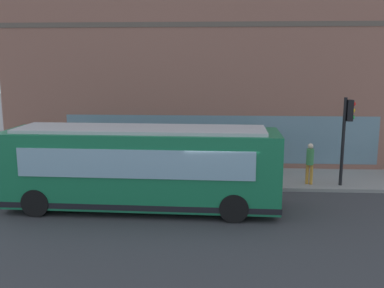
{
  "coord_description": "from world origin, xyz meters",
  "views": [
    {
      "loc": [
        -15.16,
        0.2,
        5.37
      ],
      "look_at": [
        3.38,
        1.25,
        1.87
      ],
      "focal_mm": 40.28,
      "sensor_mm": 36.0,
      "label": 1
    }
  ],
  "objects_px": {
    "pedestrian_near_building_entrance": "(310,161)",
    "newspaper_vending_box": "(80,171)",
    "city_bus_nearside": "(141,168)",
    "traffic_light_near_corner": "(347,125)",
    "fire_hydrant": "(240,175)",
    "pedestrian_by_light_pole": "(280,156)",
    "pedestrian_walking_along_curb": "(131,157)"
  },
  "relations": [
    {
      "from": "fire_hydrant",
      "to": "pedestrian_walking_along_curb",
      "type": "height_order",
      "value": "pedestrian_walking_along_curb"
    },
    {
      "from": "traffic_light_near_corner",
      "to": "newspaper_vending_box",
      "type": "xyz_separation_m",
      "value": [
        0.04,
        11.63,
        -2.2
      ]
    },
    {
      "from": "city_bus_nearside",
      "to": "pedestrian_walking_along_curb",
      "type": "distance_m",
      "value": 4.33
    },
    {
      "from": "traffic_light_near_corner",
      "to": "fire_hydrant",
      "type": "height_order",
      "value": "traffic_light_near_corner"
    },
    {
      "from": "pedestrian_near_building_entrance",
      "to": "newspaper_vending_box",
      "type": "xyz_separation_m",
      "value": [
        -0.05,
        10.18,
        -0.6
      ]
    },
    {
      "from": "fire_hydrant",
      "to": "newspaper_vending_box",
      "type": "bearing_deg",
      "value": 90.19
    },
    {
      "from": "traffic_light_near_corner",
      "to": "city_bus_nearside",
      "type": "bearing_deg",
      "value": 110.33
    },
    {
      "from": "traffic_light_near_corner",
      "to": "fire_hydrant",
      "type": "bearing_deg",
      "value": 89.23
    },
    {
      "from": "traffic_light_near_corner",
      "to": "newspaper_vending_box",
      "type": "relative_size",
      "value": 4.23
    },
    {
      "from": "city_bus_nearside",
      "to": "fire_hydrant",
      "type": "bearing_deg",
      "value": -50.8
    },
    {
      "from": "pedestrian_walking_along_curb",
      "to": "newspaper_vending_box",
      "type": "distance_m",
      "value": 2.39
    },
    {
      "from": "fire_hydrant",
      "to": "pedestrian_near_building_entrance",
      "type": "distance_m",
      "value": 3.07
    },
    {
      "from": "pedestrian_near_building_entrance",
      "to": "pedestrian_by_light_pole",
      "type": "distance_m",
      "value": 1.85
    },
    {
      "from": "fire_hydrant",
      "to": "pedestrian_by_light_pole",
      "type": "height_order",
      "value": "pedestrian_by_light_pole"
    },
    {
      "from": "city_bus_nearside",
      "to": "traffic_light_near_corner",
      "type": "relative_size",
      "value": 2.65
    },
    {
      "from": "pedestrian_walking_along_curb",
      "to": "pedestrian_by_light_pole",
      "type": "xyz_separation_m",
      "value": [
        0.56,
        -7.01,
        0.0
      ]
    },
    {
      "from": "fire_hydrant",
      "to": "pedestrian_near_building_entrance",
      "type": "bearing_deg",
      "value": -89.53
    },
    {
      "from": "pedestrian_near_building_entrance",
      "to": "pedestrian_walking_along_curb",
      "type": "relative_size",
      "value": 1.16
    },
    {
      "from": "traffic_light_near_corner",
      "to": "fire_hydrant",
      "type": "xyz_separation_m",
      "value": [
        0.06,
        4.45,
        -2.29
      ]
    },
    {
      "from": "pedestrian_by_light_pole",
      "to": "newspaper_vending_box",
      "type": "height_order",
      "value": "pedestrian_by_light_pole"
    },
    {
      "from": "pedestrian_walking_along_curb",
      "to": "pedestrian_near_building_entrance",
      "type": "bearing_deg",
      "value": -96.81
    },
    {
      "from": "newspaper_vending_box",
      "to": "pedestrian_by_light_pole",
      "type": "bearing_deg",
      "value": -80.23
    },
    {
      "from": "pedestrian_near_building_entrance",
      "to": "city_bus_nearside",
      "type": "bearing_deg",
      "value": 114.79
    },
    {
      "from": "pedestrian_near_building_entrance",
      "to": "newspaper_vending_box",
      "type": "height_order",
      "value": "pedestrian_near_building_entrance"
    },
    {
      "from": "traffic_light_near_corner",
      "to": "pedestrian_by_light_pole",
      "type": "xyz_separation_m",
      "value": [
        1.61,
        2.5,
        -1.76
      ]
    },
    {
      "from": "traffic_light_near_corner",
      "to": "pedestrian_by_light_pole",
      "type": "distance_m",
      "value": 3.46
    },
    {
      "from": "traffic_light_near_corner",
      "to": "pedestrian_near_building_entrance",
      "type": "bearing_deg",
      "value": 86.68
    },
    {
      "from": "pedestrian_by_light_pole",
      "to": "pedestrian_near_building_entrance",
      "type": "bearing_deg",
      "value": -145.54
    },
    {
      "from": "pedestrian_walking_along_curb",
      "to": "pedestrian_by_light_pole",
      "type": "height_order",
      "value": "pedestrian_by_light_pole"
    },
    {
      "from": "fire_hydrant",
      "to": "pedestrian_by_light_pole",
      "type": "bearing_deg",
      "value": -51.53
    },
    {
      "from": "traffic_light_near_corner",
      "to": "pedestrian_near_building_entrance",
      "type": "relative_size",
      "value": 2.1
    },
    {
      "from": "city_bus_nearside",
      "to": "newspaper_vending_box",
      "type": "relative_size",
      "value": 11.22
    }
  ]
}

